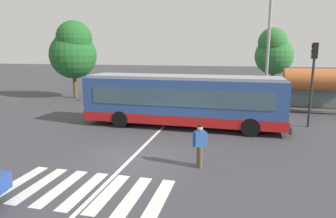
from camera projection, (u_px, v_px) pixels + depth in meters
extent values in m
plane|color=#3D3D42|center=(135.00, 159.00, 12.44)|extent=(160.00, 160.00, 0.00)
cylinder|color=black|center=(250.00, 118.00, 17.79)|extent=(1.01, 0.32, 1.00)
cylinder|color=black|center=(250.00, 127.00, 15.57)|extent=(1.01, 0.32, 1.00)
cylinder|color=black|center=(134.00, 112.00, 19.64)|extent=(1.01, 0.32, 1.00)
cylinder|color=black|center=(120.00, 119.00, 17.41)|extent=(1.01, 0.32, 1.00)
cube|color=#2D4C8E|center=(182.00, 100.00, 17.44)|extent=(11.68, 2.78, 2.55)
cube|color=red|center=(182.00, 116.00, 17.63)|extent=(11.79, 2.81, 0.55)
cube|color=#3D5666|center=(182.00, 95.00, 17.38)|extent=(10.28, 2.80, 0.96)
cube|color=#3D5666|center=(287.00, 101.00, 15.96)|extent=(0.08, 2.24, 1.63)
cube|color=black|center=(288.00, 84.00, 15.79)|extent=(0.10, 1.94, 0.28)
cube|color=#99999E|center=(182.00, 77.00, 17.18)|extent=(11.21, 2.57, 0.16)
cube|color=#28282B|center=(287.00, 126.00, 16.20)|extent=(0.17, 2.55, 0.36)
cylinder|color=brown|center=(199.00, 155.00, 11.61)|extent=(0.16, 0.16, 0.85)
cylinder|color=brown|center=(200.00, 158.00, 11.37)|extent=(0.16, 0.16, 0.85)
cube|color=#2D569E|center=(200.00, 139.00, 11.35)|extent=(0.47, 0.40, 0.60)
cylinder|color=#2D569E|center=(194.00, 140.00, 11.32)|extent=(0.10, 0.10, 0.55)
cylinder|color=#2D569E|center=(206.00, 139.00, 11.39)|extent=(0.10, 0.10, 0.55)
sphere|color=tan|center=(200.00, 128.00, 11.27)|extent=(0.22, 0.22, 0.22)
sphere|color=black|center=(200.00, 127.00, 11.26)|extent=(0.19, 0.19, 0.19)
cylinder|color=black|center=(136.00, 95.00, 27.97)|extent=(0.26, 0.66, 0.64)
cylinder|color=black|center=(153.00, 96.00, 27.73)|extent=(0.26, 0.66, 0.64)
cylinder|color=black|center=(128.00, 100.00, 25.26)|extent=(0.26, 0.66, 0.64)
cylinder|color=black|center=(147.00, 101.00, 25.03)|extent=(0.26, 0.66, 0.64)
cube|color=#AD1E1E|center=(141.00, 94.00, 26.44)|extent=(2.22, 4.65, 0.52)
cube|color=#3D5666|center=(140.00, 89.00, 26.26)|extent=(1.79, 2.30, 0.44)
cube|color=#AD1E1E|center=(140.00, 87.00, 26.22)|extent=(1.70, 2.11, 0.09)
cylinder|color=black|center=(163.00, 98.00, 26.75)|extent=(0.20, 0.64, 0.64)
cylinder|color=black|center=(181.00, 98.00, 26.37)|extent=(0.20, 0.64, 0.64)
cylinder|color=black|center=(155.00, 103.00, 24.08)|extent=(0.20, 0.64, 0.64)
cylinder|color=black|center=(175.00, 103.00, 23.71)|extent=(0.20, 0.64, 0.64)
cube|color=#234293|center=(168.00, 97.00, 25.16)|extent=(1.83, 4.51, 0.52)
cube|color=#3D5666|center=(168.00, 91.00, 24.99)|extent=(1.61, 2.17, 0.44)
cube|color=#234293|center=(168.00, 89.00, 24.95)|extent=(1.54, 1.99, 0.09)
cylinder|color=black|center=(192.00, 99.00, 26.13)|extent=(0.21, 0.64, 0.64)
cylinder|color=black|center=(211.00, 99.00, 25.78)|extent=(0.21, 0.64, 0.64)
cylinder|color=black|center=(187.00, 104.00, 23.46)|extent=(0.21, 0.64, 0.64)
cylinder|color=black|center=(208.00, 105.00, 23.10)|extent=(0.21, 0.64, 0.64)
cube|color=white|center=(200.00, 98.00, 24.56)|extent=(1.90, 4.53, 0.52)
cube|color=#3D5666|center=(200.00, 92.00, 24.38)|extent=(1.64, 2.19, 0.44)
cube|color=white|center=(200.00, 90.00, 24.34)|extent=(1.57, 2.01, 0.09)
cylinder|color=black|center=(226.00, 99.00, 25.97)|extent=(0.21, 0.64, 0.64)
cylinder|color=black|center=(245.00, 100.00, 25.62)|extent=(0.21, 0.64, 0.64)
cylinder|color=black|center=(225.00, 104.00, 23.29)|extent=(0.21, 0.64, 0.64)
cylinder|color=black|center=(247.00, 105.00, 22.94)|extent=(0.21, 0.64, 0.64)
cube|color=#38383D|center=(236.00, 98.00, 24.39)|extent=(1.92, 4.54, 0.52)
cube|color=#3D5666|center=(236.00, 92.00, 24.21)|extent=(1.65, 2.19, 0.44)
cube|color=#38383D|center=(236.00, 90.00, 24.18)|extent=(1.57, 2.01, 0.09)
cylinder|color=#28282B|center=(311.00, 94.00, 17.24)|extent=(0.14, 0.14, 4.04)
cube|color=black|center=(315.00, 51.00, 16.76)|extent=(0.28, 0.32, 0.90)
cylinder|color=#410907|center=(312.00, 46.00, 16.75)|extent=(0.04, 0.20, 0.20)
cylinder|color=#463707|center=(312.00, 51.00, 16.81)|extent=(0.04, 0.20, 0.20)
cylinder|color=green|center=(311.00, 56.00, 16.87)|extent=(0.04, 0.20, 0.20)
cylinder|color=#28282B|center=(283.00, 97.00, 21.65)|extent=(0.12, 0.12, 2.30)
cube|color=slate|center=(316.00, 95.00, 21.76)|extent=(4.54, 0.04, 1.93)
cylinder|color=#BC602D|center=(320.00, 80.00, 20.85)|extent=(4.83, 1.54, 1.54)
cube|color=#4C3823|center=(317.00, 108.00, 21.25)|extent=(3.79, 0.36, 0.08)
cylinder|color=#939399|center=(268.00, 42.00, 19.75)|extent=(0.20, 0.20, 10.09)
cylinder|color=brown|center=(75.00, 85.00, 28.38)|extent=(0.36, 0.36, 2.55)
sphere|color=#236028|center=(73.00, 55.00, 27.84)|extent=(4.38, 4.38, 4.38)
sphere|color=#236028|center=(74.00, 39.00, 27.23)|extent=(3.28, 3.28, 3.28)
cylinder|color=brown|center=(272.00, 83.00, 28.63)|extent=(0.36, 0.36, 2.78)
sphere|color=#2D7033|center=(274.00, 56.00, 28.11)|extent=(3.59, 3.59, 3.59)
sphere|color=#2D7033|center=(273.00, 42.00, 27.54)|extent=(2.69, 2.69, 2.69)
cube|color=silver|center=(18.00, 182.00, 10.19)|extent=(0.45, 2.75, 0.01)
cube|color=silver|center=(39.00, 185.00, 10.00)|extent=(0.45, 2.75, 0.01)
cube|color=silver|center=(61.00, 187.00, 9.81)|extent=(0.45, 2.75, 0.01)
cube|color=silver|center=(84.00, 190.00, 9.61)|extent=(0.45, 2.75, 0.01)
cube|color=silver|center=(108.00, 193.00, 9.42)|extent=(0.45, 2.75, 0.01)
cube|color=silver|center=(133.00, 196.00, 9.23)|extent=(0.45, 2.75, 0.01)
cube|color=silver|center=(159.00, 199.00, 9.04)|extent=(0.45, 2.75, 0.01)
cube|color=silver|center=(146.00, 144.00, 14.38)|extent=(0.16, 24.00, 0.01)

